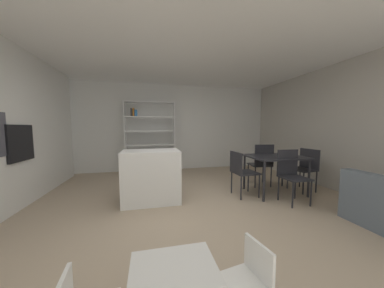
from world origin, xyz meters
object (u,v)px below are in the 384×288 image
(open_bookshelf, at_px, (148,142))
(dining_chair_window_side, at_px, (305,165))
(dining_chair_island_side, at_px, (241,169))
(dining_chair_near, at_px, (291,171))
(built_in_oven, at_px, (21,143))
(dining_table, at_px, (275,160))
(kitchen_island, at_px, (151,176))
(dining_chair_far, at_px, (262,161))
(child_table, at_px, (174,283))
(child_chair_right, at_px, (249,279))

(open_bookshelf, relative_size, dining_chair_window_side, 2.34)
(dining_chair_island_side, height_order, dining_chair_near, dining_chair_near)
(built_in_oven, height_order, dining_table, built_in_oven)
(built_in_oven, relative_size, open_bookshelf, 0.30)
(kitchen_island, distance_m, dining_chair_island_side, 1.72)
(built_in_oven, xyz_separation_m, dining_chair_far, (4.53, 0.17, -0.52))
(child_table, bearing_deg, open_bookshelf, 91.96)
(dining_chair_island_side, bearing_deg, dining_chair_window_side, -92.31)
(built_in_oven, bearing_deg, dining_chair_near, -9.03)
(kitchen_island, xyz_separation_m, child_chair_right, (0.62, -2.35, -0.15))
(child_chair_right, bearing_deg, child_table, -98.80)
(dining_chair_window_side, bearing_deg, open_bookshelf, -131.32)
(dining_table, relative_size, dining_chair_far, 1.12)
(dining_chair_near, relative_size, dining_chair_far, 0.97)
(open_bookshelf, distance_m, dining_chair_island_side, 2.95)
(dining_table, xyz_separation_m, dining_chair_island_side, (-0.76, -0.00, -0.16))
(dining_chair_window_side, distance_m, dining_chair_far, 0.88)
(dining_table, relative_size, dining_chair_island_side, 1.24)
(dining_chair_island_side, distance_m, dining_chair_near, 0.88)
(built_in_oven, xyz_separation_m, dining_chair_window_side, (5.29, -0.27, -0.56))
(kitchen_island, height_order, dining_chair_island_side, kitchen_island)
(dining_table, bearing_deg, dining_chair_far, 91.18)
(dining_chair_near, bearing_deg, child_table, -141.98)
(open_bookshelf, distance_m, child_chair_right, 4.65)
(built_in_oven, relative_size, dining_chair_window_side, 0.70)
(open_bookshelf, bearing_deg, built_in_oven, -134.55)
(dining_table, xyz_separation_m, dining_chair_window_side, (0.75, 0.01, -0.15))
(child_table, bearing_deg, dining_chair_window_side, 35.91)
(dining_chair_near, bearing_deg, child_chair_right, -135.16)
(kitchen_island, xyz_separation_m, open_bookshelf, (-0.05, 2.22, 0.45))
(built_in_oven, xyz_separation_m, dining_chair_island_side, (3.78, -0.28, -0.57))
(dining_table, distance_m, dining_chair_window_side, 0.77)
(open_bookshelf, bearing_deg, dining_chair_island_side, -52.95)
(built_in_oven, height_order, child_table, built_in_oven)
(built_in_oven, bearing_deg, dining_chair_island_side, -4.24)
(open_bookshelf, xyz_separation_m, dining_chair_window_side, (3.27, -2.32, -0.38))
(built_in_oven, height_order, dining_chair_island_side, built_in_oven)
(kitchen_island, relative_size, open_bookshelf, 0.48)
(child_table, height_order, dining_chair_window_side, dining_chair_window_side)
(child_chair_right, bearing_deg, dining_chair_window_side, 121.16)
(child_chair_right, height_order, dining_chair_window_side, dining_chair_window_side)
(child_chair_right, xyz_separation_m, dining_chair_far, (1.84, 2.68, 0.27))
(kitchen_island, xyz_separation_m, child_table, (0.11, -2.36, -0.07))
(built_in_oven, distance_m, kitchen_island, 2.17)
(dining_chair_near, height_order, dining_chair_far, dining_chair_far)
(open_bookshelf, height_order, dining_chair_far, open_bookshelf)
(built_in_oven, relative_size, dining_chair_near, 0.66)
(open_bookshelf, height_order, dining_chair_island_side, open_bookshelf)
(built_in_oven, relative_size, child_table, 1.17)
(child_chair_right, bearing_deg, dining_chair_far, 135.91)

